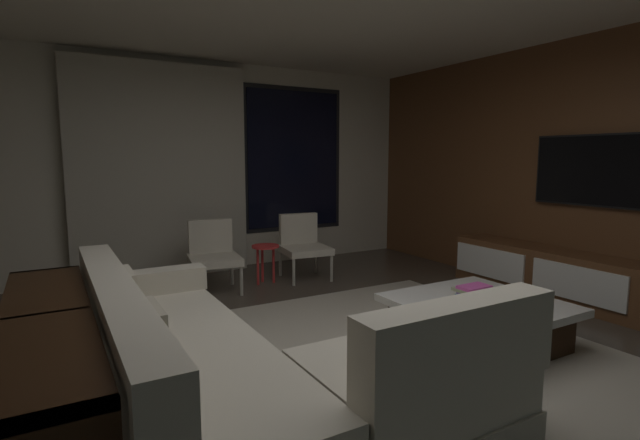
% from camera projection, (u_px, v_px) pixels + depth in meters
% --- Properties ---
extents(floor, '(9.20, 9.20, 0.00)m').
position_uv_depth(floor, '(362.00, 377.00, 3.22)').
color(floor, '#473D33').
extents(back_wall_with_window, '(6.60, 0.30, 2.70)m').
position_uv_depth(back_wall_with_window, '(198.00, 168.00, 6.12)').
color(back_wall_with_window, beige).
rests_on(back_wall_with_window, floor).
extents(media_wall, '(0.12, 7.80, 2.70)m').
position_uv_depth(media_wall, '(627.00, 171.00, 4.56)').
color(media_wall, brown).
rests_on(media_wall, floor).
extents(area_rug, '(3.20, 3.80, 0.01)m').
position_uv_depth(area_rug, '(412.00, 371.00, 3.31)').
color(area_rug, '#ADA391').
rests_on(area_rug, floor).
extents(sectional_couch, '(1.98, 2.50, 0.82)m').
position_uv_depth(sectional_couch, '(239.00, 370.00, 2.67)').
color(sectional_couch, '#B1A997').
rests_on(sectional_couch, floor).
extents(coffee_table, '(1.16, 1.16, 0.36)m').
position_uv_depth(coffee_table, '(478.00, 322.00, 3.75)').
color(coffee_table, black).
rests_on(coffee_table, floor).
extents(book_stack_on_coffee_table, '(0.26, 0.22, 0.09)m').
position_uv_depth(book_stack_on_coffee_table, '(473.00, 291.00, 3.84)').
color(book_stack_on_coffee_table, '#356393').
rests_on(book_stack_on_coffee_table, coffee_table).
extents(accent_chair_near_window, '(0.60, 0.62, 0.78)m').
position_uv_depth(accent_chair_near_window, '(303.00, 243.00, 5.87)').
color(accent_chair_near_window, '#B2ADA0').
rests_on(accent_chair_near_window, floor).
extents(accent_chair_by_curtain, '(0.61, 0.63, 0.78)m').
position_uv_depth(accent_chair_by_curtain, '(213.00, 252.00, 5.29)').
color(accent_chair_by_curtain, '#B2ADA0').
rests_on(accent_chair_by_curtain, floor).
extents(side_stool, '(0.32, 0.32, 0.46)m').
position_uv_depth(side_stool, '(265.00, 252.00, 5.57)').
color(side_stool, red).
rests_on(side_stool, floor).
extents(media_console, '(0.46, 3.10, 0.52)m').
position_uv_depth(media_console, '(595.00, 285.00, 4.60)').
color(media_console, brown).
rests_on(media_console, floor).
extents(mounted_tv, '(0.05, 1.24, 0.72)m').
position_uv_depth(mounted_tv, '(594.00, 170.00, 4.72)').
color(mounted_tv, black).
extents(console_table_behind_couch, '(0.40, 2.10, 0.74)m').
position_uv_depth(console_table_behind_couch, '(50.00, 379.00, 2.32)').
color(console_table_behind_couch, black).
rests_on(console_table_behind_couch, floor).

